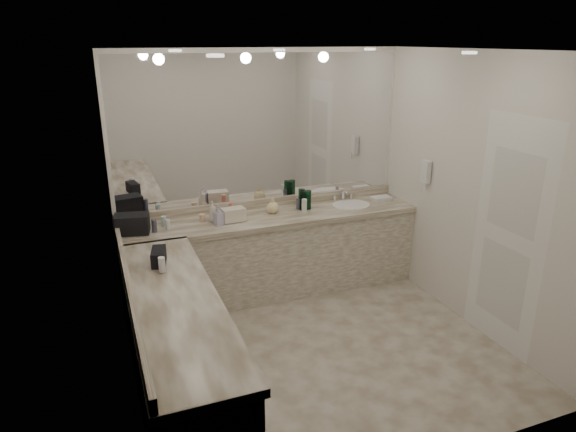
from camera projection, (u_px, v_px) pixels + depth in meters
name	position (u px, v px, depth m)	size (l,w,h in m)	color
floor	(317.00, 347.00, 4.71)	(3.20, 3.20, 0.00)	#BCB3A1
ceiling	(323.00, 50.00, 3.86)	(3.20, 3.20, 0.00)	white
wall_back	(262.00, 172.00, 5.61)	(3.20, 0.02, 2.60)	silver
wall_left	(120.00, 239.00, 3.74)	(0.02, 3.00, 2.60)	silver
wall_right	(474.00, 194.00, 4.84)	(0.02, 3.00, 2.60)	silver
vanity_back_base	(272.00, 256.00, 5.63)	(3.20, 0.60, 0.84)	beige
vanity_back_top	(272.00, 218.00, 5.48)	(3.20, 0.64, 0.06)	beige
vanity_left_base	(177.00, 356.00, 3.87)	(0.60, 2.40, 0.84)	beige
vanity_left_top	(174.00, 302.00, 3.72)	(0.64, 2.42, 0.06)	beige
backsplash_back	(264.00, 203.00, 5.71)	(3.20, 0.04, 0.10)	beige
backsplash_left	(128.00, 282.00, 3.86)	(0.04, 3.00, 0.10)	beige
mirror_back	(262.00, 129.00, 5.44)	(3.12, 0.01, 1.55)	white
mirror_left	(114.00, 176.00, 3.59)	(0.01, 2.92, 1.55)	white
sink	(351.00, 206.00, 5.80)	(0.44, 0.44, 0.03)	white
faucet	(343.00, 194.00, 5.96)	(0.24, 0.16, 0.14)	silver
wall_phone	(426.00, 172.00, 5.42)	(0.06, 0.10, 0.24)	white
door	(508.00, 236.00, 4.47)	(0.02, 0.82, 2.10)	white
black_toiletry_bag	(132.00, 225.00, 4.93)	(0.32, 0.20, 0.18)	black
black_bag_spill	(159.00, 256.00, 4.27)	(0.11, 0.24, 0.13)	black
cream_cosmetic_case	(233.00, 215.00, 5.26)	(0.23, 0.14, 0.13)	beige
hand_towel	(381.00, 198.00, 5.98)	(0.22, 0.15, 0.04)	white
lotion_left	(162.00, 265.00, 4.11)	(0.05, 0.05, 0.13)	white
soap_bottle_a	(213.00, 212.00, 5.25)	(0.08, 0.08, 0.22)	beige
soap_bottle_b	(219.00, 215.00, 5.17)	(0.09, 0.09, 0.20)	#B7AECA
soap_bottle_c	(273.00, 205.00, 5.51)	(0.13, 0.13, 0.17)	beige
green_bottle_0	(308.00, 200.00, 5.64)	(0.07, 0.07, 0.21)	#0C4325
green_bottle_1	(303.00, 201.00, 5.61)	(0.06, 0.06, 0.21)	#0C4325
green_bottle_2	(302.00, 199.00, 5.67)	(0.07, 0.07, 0.22)	#0C4325
amenity_bottle_0	(304.00, 205.00, 5.56)	(0.06, 0.06, 0.14)	white
amenity_bottle_1	(164.00, 221.00, 5.14)	(0.05, 0.05, 0.10)	silver
amenity_bottle_2	(154.00, 226.00, 4.97)	(0.05, 0.05, 0.13)	#3F3F4C
amenity_bottle_3	(202.00, 218.00, 5.28)	(0.06, 0.06, 0.08)	#E0B28C
amenity_bottle_4	(299.00, 204.00, 5.65)	(0.06, 0.06, 0.12)	#3F3F4C
amenity_bottle_5	(168.00, 224.00, 5.06)	(0.05, 0.05, 0.10)	white
amenity_bottle_6	(212.00, 217.00, 5.33)	(0.06, 0.06, 0.06)	#E0B28C
amenity_bottle_7	(231.00, 209.00, 5.43)	(0.05, 0.05, 0.15)	#E57F66
amenity_bottle_8	(236.00, 216.00, 5.30)	(0.04, 0.04, 0.09)	#9966B2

